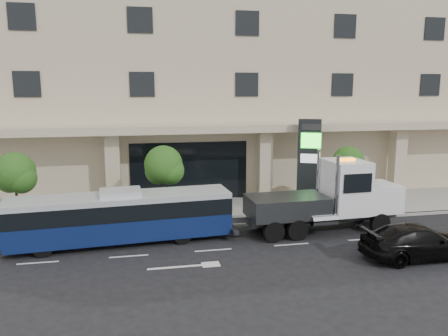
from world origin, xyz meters
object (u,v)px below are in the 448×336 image
object	(u,v)px
black_sedan	(418,242)
city_bus	(121,216)
tow_truck	(330,199)
signage_pylon	(309,163)

from	to	relation	value
black_sedan	city_bus	bearing A→B (deg)	70.27
city_bus	tow_truck	world-z (taller)	tow_truck
city_bus	tow_truck	distance (m)	11.16
tow_truck	black_sedan	xyz separation A→B (m)	(2.29, -4.51, -1.02)
city_bus	signage_pylon	world-z (taller)	signage_pylon
city_bus	black_sedan	size ratio (longest dim) A/B	2.06
city_bus	black_sedan	world-z (taller)	city_bus
tow_truck	black_sedan	distance (m)	5.16
city_bus	signage_pylon	distance (m)	12.45
city_bus	tow_truck	size ratio (longest dim) A/B	1.15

